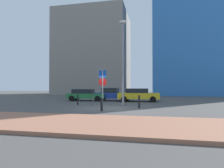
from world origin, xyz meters
name	(u,v)px	position (x,y,z in m)	size (l,w,h in m)	color
ground_plane	(111,108)	(0.00, 0.00, 0.00)	(120.00, 120.00, 0.00)	#4C4947
sidewalk_brick	(79,123)	(0.00, -6.48, 0.07)	(40.00, 4.24, 0.14)	#9E664C
parked_car_green	(86,95)	(-4.66, 7.36, 0.74)	(4.63, 2.29, 1.39)	#237238
parked_car_blue	(113,94)	(-1.47, 8.06, 0.77)	(4.44, 2.03, 1.53)	#1E389E
parked_car_yellow	(138,95)	(1.56, 7.39, 0.78)	(4.68, 2.26, 1.48)	gold
parking_sign_post	(103,84)	(-0.59, -0.24, 1.86)	(0.60, 0.14, 2.95)	gray
parking_meter	(93,95)	(-1.94, 1.58, 0.91)	(0.18, 0.14, 1.41)	#4C4C51
street_lamp	(123,56)	(0.62, 2.24, 4.40)	(0.70, 0.36, 7.54)	gray
traffic_bollard_near	(78,100)	(-3.54, 2.10, 0.49)	(0.13, 0.13, 0.97)	black
traffic_bollard_mid	(139,102)	(2.14, 0.47, 0.50)	(0.15, 0.15, 1.00)	black
traffic_bollard_far	(102,105)	(-0.24, -1.82, 0.45)	(0.16, 0.16, 0.90)	black
building_colorful_midrise	(201,18)	(13.09, 27.97, 15.95)	(19.61, 13.21, 31.90)	#3372BF
building_under_construction	(94,54)	(-10.51, 29.85, 9.57)	(15.98, 13.88, 19.15)	gray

